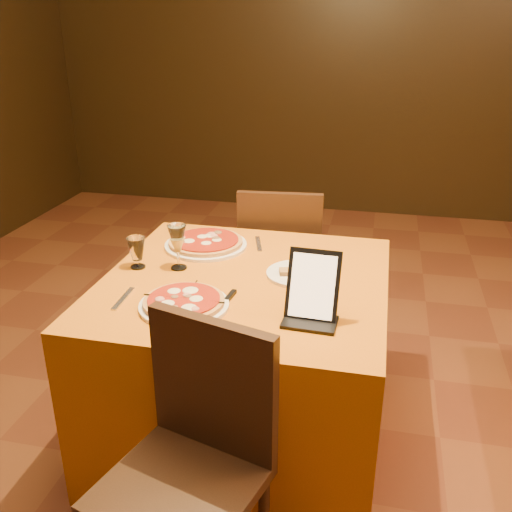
% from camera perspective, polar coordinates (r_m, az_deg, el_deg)
% --- Properties ---
extents(floor, '(6.00, 7.00, 0.01)m').
position_cam_1_polar(floor, '(2.39, 8.97, -22.98)').
color(floor, '#5E2D19').
rests_on(floor, ground).
extents(wall_back, '(6.00, 0.01, 2.80)m').
position_cam_1_polar(wall_back, '(5.18, 13.15, 19.11)').
color(wall_back, black).
rests_on(wall_back, floor).
extents(main_table, '(1.10, 1.10, 0.75)m').
position_cam_1_polar(main_table, '(2.42, -1.07, -10.33)').
color(main_table, '#C0630C').
rests_on(main_table, floor).
extents(chair_main_near, '(0.49, 0.49, 0.91)m').
position_cam_1_polar(chair_main_near, '(1.78, -7.65, -21.97)').
color(chair_main_near, '#31230F').
rests_on(chair_main_near, floor).
extents(chair_main_far, '(0.52, 0.52, 0.91)m').
position_cam_1_polar(chair_main_far, '(3.11, 2.59, -0.73)').
color(chair_main_far, '#2F220F').
rests_on(chair_main_far, floor).
extents(pizza_near, '(0.32, 0.32, 0.03)m').
position_cam_1_polar(pizza_near, '(2.04, -7.21, -4.70)').
color(pizza_near, white).
rests_on(pizza_near, main_table).
extents(pizza_far, '(0.37, 0.37, 0.03)m').
position_cam_1_polar(pizza_far, '(2.55, -5.04, 1.27)').
color(pizza_far, white).
rests_on(pizza_far, main_table).
extents(cutlet_dish, '(0.26, 0.26, 0.03)m').
position_cam_1_polar(cutlet_dish, '(2.26, 4.26, -1.66)').
color(cutlet_dish, white).
rests_on(cutlet_dish, main_table).
extents(wine_glass, '(0.07, 0.07, 0.19)m').
position_cam_1_polar(wine_glass, '(2.31, -7.83, 0.93)').
color(wine_glass, '#EAE085').
rests_on(wine_glass, main_table).
extents(water_glass, '(0.10, 0.10, 0.13)m').
position_cam_1_polar(water_glass, '(2.36, -11.83, 0.31)').
color(water_glass, white).
rests_on(water_glass, main_table).
extents(tablet, '(0.18, 0.11, 0.23)m').
position_cam_1_polar(tablet, '(1.92, 5.72, -2.92)').
color(tablet, black).
rests_on(tablet, main_table).
extents(knife, '(0.04, 0.22, 0.01)m').
position_cam_1_polar(knife, '(2.02, -3.46, -5.16)').
color(knife, '#B7B7BE').
rests_on(knife, main_table).
extents(fork_near, '(0.03, 0.18, 0.01)m').
position_cam_1_polar(fork_near, '(2.13, -13.13, -4.17)').
color(fork_near, silver).
rests_on(fork_near, main_table).
extents(fork_far, '(0.07, 0.17, 0.01)m').
position_cam_1_polar(fork_far, '(2.56, 0.26, 1.22)').
color(fork_far, silver).
rests_on(fork_far, main_table).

